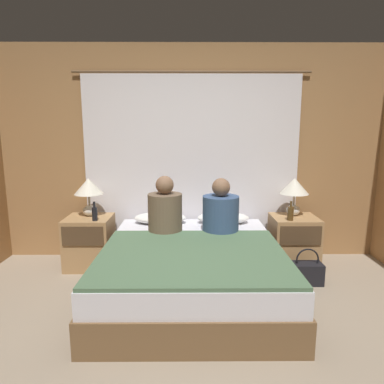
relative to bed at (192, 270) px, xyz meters
name	(u,v)px	position (x,y,z in m)	size (l,w,h in m)	color
ground_plane	(193,359)	(0.00, -0.93, -0.24)	(16.00, 16.00, 0.00)	gray
wall_back	(192,154)	(0.00, 1.07, 1.01)	(4.59, 0.06, 2.50)	#A37547
curtain_panel	(192,168)	(0.00, 1.01, 0.85)	(2.71, 0.02, 2.19)	white
bed	(192,270)	(0.00, 0.00, 0.00)	(1.64, 1.92, 0.48)	brown
nightstand_left	(90,242)	(-1.15, 0.69, 0.05)	(0.50, 0.47, 0.57)	#A87F51
nightstand_right	(293,241)	(1.15, 0.69, 0.05)	(0.50, 0.47, 0.57)	#A87F51
lamp_left	(89,189)	(-1.15, 0.76, 0.64)	(0.32, 0.32, 0.43)	silver
lamp_right	(294,189)	(1.15, 0.76, 0.64)	(0.32, 0.32, 0.43)	silver
pillow_left	(160,218)	(-0.36, 0.77, 0.30)	(0.59, 0.30, 0.12)	white
pillow_right	(223,218)	(0.36, 0.77, 0.30)	(0.59, 0.30, 0.12)	white
blanket_on_bed	(192,255)	(0.00, -0.28, 0.26)	(1.58, 1.30, 0.03)	#4C6B4C
person_left_in_bed	(165,210)	(-0.28, 0.41, 0.48)	(0.35, 0.35, 0.59)	brown
person_right_in_bed	(221,211)	(0.30, 0.41, 0.47)	(0.37, 0.37, 0.57)	#38517A
beer_bottle_on_left_stand	(95,213)	(-1.04, 0.55, 0.42)	(0.06, 0.06, 0.21)	black
beer_bottle_on_right_stand	(290,213)	(1.06, 0.55, 0.42)	(0.07, 0.07, 0.21)	#513819
handbag_on_floor	(307,272)	(1.16, 0.22, -0.12)	(0.31, 0.18, 0.37)	black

